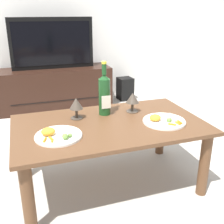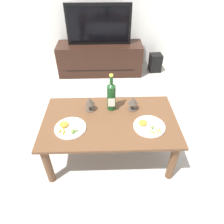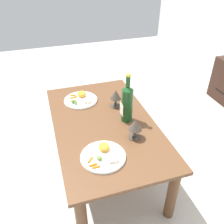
% 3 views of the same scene
% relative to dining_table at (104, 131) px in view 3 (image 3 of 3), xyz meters
% --- Properties ---
extents(ground_plane, '(6.40, 6.40, 0.00)m').
position_rel_dining_table_xyz_m(ground_plane, '(0.00, 0.00, -0.40)').
color(ground_plane, '#B7B2A8').
extents(dining_table, '(1.25, 0.73, 0.48)m').
position_rel_dining_table_xyz_m(dining_table, '(0.00, 0.00, 0.00)').
color(dining_table, brown).
rests_on(dining_table, ground_plane).
extents(wine_bottle, '(0.08, 0.08, 0.38)m').
position_rel_dining_table_xyz_m(wine_bottle, '(0.02, 0.17, 0.23)').
color(wine_bottle, '#19471E').
rests_on(wine_bottle, dining_table).
extents(goblet_left, '(0.09, 0.09, 0.15)m').
position_rel_dining_table_xyz_m(goblet_left, '(-0.19, 0.15, 0.18)').
color(goblet_left, '#473D33').
rests_on(goblet_left, dining_table).
extents(goblet_right, '(0.09, 0.09, 0.14)m').
position_rel_dining_table_xyz_m(goblet_right, '(0.23, 0.15, 0.18)').
color(goblet_right, '#473D33').
rests_on(goblet_right, dining_table).
extents(dinner_plate_left, '(0.28, 0.28, 0.06)m').
position_rel_dining_table_xyz_m(dinner_plate_left, '(-0.36, -0.10, 0.09)').
color(dinner_plate_left, white).
rests_on(dinner_plate_left, dining_table).
extents(dinner_plate_right, '(0.28, 0.28, 0.05)m').
position_rel_dining_table_xyz_m(dinner_plate_right, '(0.35, -0.10, 0.09)').
color(dinner_plate_right, white).
rests_on(dinner_plate_right, dining_table).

